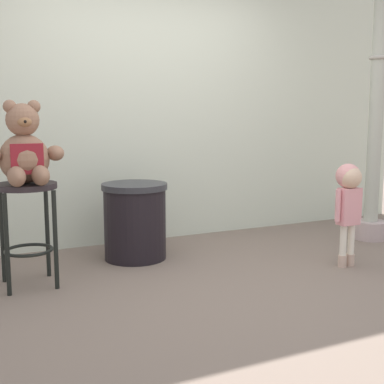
% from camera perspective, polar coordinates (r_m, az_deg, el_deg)
% --- Properties ---
extents(ground_plane, '(24.00, 24.00, 0.00)m').
position_cam_1_polar(ground_plane, '(3.68, 3.62, -10.84)').
color(ground_plane, '#766458').
extents(building_wall, '(6.30, 0.30, 3.72)m').
position_cam_1_polar(building_wall, '(5.13, -6.21, 15.65)').
color(building_wall, beige).
rests_on(building_wall, ground_plane).
extents(bar_stool_with_teddy, '(0.43, 0.43, 0.75)m').
position_cam_1_polar(bar_stool_with_teddy, '(3.82, -17.90, -2.09)').
color(bar_stool_with_teddy, '#2A2225').
rests_on(bar_stool_with_teddy, ground_plane).
extents(teddy_bear, '(0.54, 0.48, 0.58)m').
position_cam_1_polar(teddy_bear, '(3.74, -18.13, 4.17)').
color(teddy_bear, '#8E6650').
rests_on(teddy_bear, bar_stool_with_teddy).
extents(child_walking, '(0.27, 0.21, 0.84)m').
position_cam_1_polar(child_walking, '(4.28, 17.05, -0.04)').
color(child_walking, '#C7A592').
rests_on(child_walking, ground_plane).
extents(trash_bin, '(0.56, 0.56, 0.65)m').
position_cam_1_polar(trash_bin, '(4.40, -6.37, -3.21)').
color(trash_bin, black).
rests_on(trash_bin, ground_plane).
extents(lamppost, '(0.32, 0.32, 3.05)m').
position_cam_1_polar(lamppost, '(5.29, 19.80, 8.09)').
color(lamppost, '#B49E9C').
rests_on(lamppost, ground_plane).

